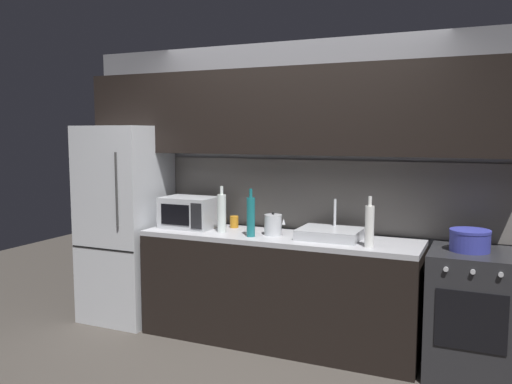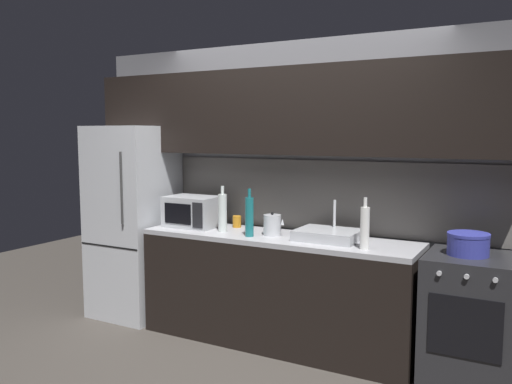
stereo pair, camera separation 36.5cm
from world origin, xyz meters
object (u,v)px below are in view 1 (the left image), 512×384
(refrigerator, at_px, (126,223))
(microwave, at_px, (190,212))
(kettle, at_px, (273,225))
(mug_amber, at_px, (234,222))
(wine_bottle_teal, at_px, (251,216))
(cooking_pot, at_px, (470,240))
(oven_range, at_px, (472,314))
(wine_bottle_clear, at_px, (222,213))
(wine_bottle_white, at_px, (369,226))

(refrigerator, height_order, microwave, refrigerator)
(kettle, xyz_separation_m, mug_amber, (-0.44, 0.18, -0.03))
(microwave, xyz_separation_m, wine_bottle_teal, (0.66, -0.16, 0.03))
(kettle, distance_m, cooking_pot, 1.48)
(kettle, bearing_deg, refrigerator, 179.62)
(oven_range, xyz_separation_m, kettle, (-1.52, -0.01, 0.53))
(oven_range, xyz_separation_m, wine_bottle_clear, (-1.96, -0.07, 0.61))
(microwave, distance_m, wine_bottle_teal, 0.68)
(cooking_pot, bearing_deg, oven_range, -2.29)
(kettle, relative_size, wine_bottle_teal, 0.50)
(refrigerator, bearing_deg, microwave, 1.55)
(cooking_pot, bearing_deg, wine_bottle_teal, -175.06)
(refrigerator, distance_m, mug_amber, 1.06)
(refrigerator, relative_size, wine_bottle_teal, 4.64)
(kettle, distance_m, wine_bottle_clear, 0.45)
(refrigerator, xyz_separation_m, oven_range, (3.00, -0.00, -0.44))
(refrigerator, bearing_deg, mug_amber, 9.10)
(wine_bottle_white, bearing_deg, mug_amber, 165.56)
(refrigerator, distance_m, wine_bottle_white, 2.30)
(kettle, bearing_deg, wine_bottle_clear, -172.50)
(wine_bottle_teal, bearing_deg, mug_amber, 134.27)
(kettle, bearing_deg, wine_bottle_white, -10.15)
(wine_bottle_teal, bearing_deg, microwave, 166.52)
(cooking_pot, bearing_deg, wine_bottle_clear, -177.98)
(refrigerator, relative_size, kettle, 9.32)
(kettle, height_order, wine_bottle_teal, wine_bottle_teal)
(oven_range, bearing_deg, wine_bottle_teal, -175.21)
(refrigerator, xyz_separation_m, cooking_pot, (2.97, 0.00, 0.08))
(wine_bottle_white, xyz_separation_m, cooking_pot, (0.67, 0.16, -0.08))
(oven_range, bearing_deg, wine_bottle_white, -167.75)
(oven_range, height_order, wine_bottle_teal, wine_bottle_teal)
(microwave, xyz_separation_m, mug_amber, (0.36, 0.15, -0.08))
(wine_bottle_clear, height_order, wine_bottle_white, wine_bottle_clear)
(kettle, xyz_separation_m, wine_bottle_teal, (-0.14, -0.13, 0.08))
(wine_bottle_teal, relative_size, wine_bottle_white, 1.04)
(oven_range, xyz_separation_m, wine_bottle_teal, (-1.66, -0.14, 0.61))
(refrigerator, height_order, wine_bottle_teal, refrigerator)
(wine_bottle_teal, bearing_deg, wine_bottle_white, -0.89)
(wine_bottle_teal, relative_size, wine_bottle_clear, 1.00)
(refrigerator, distance_m, microwave, 0.69)
(wine_bottle_teal, xyz_separation_m, wine_bottle_white, (0.95, -0.01, -0.01))
(microwave, height_order, cooking_pot, microwave)
(oven_range, distance_m, wine_bottle_teal, 1.77)
(wine_bottle_teal, bearing_deg, cooking_pot, 4.94)
(microwave, height_order, mug_amber, microwave)
(mug_amber, relative_size, cooking_pot, 0.37)
(microwave, distance_m, wine_bottle_clear, 0.37)
(mug_amber, bearing_deg, wine_bottle_white, -14.44)
(mug_amber, xyz_separation_m, cooking_pot, (1.92, -0.17, 0.03))
(oven_range, distance_m, microwave, 2.39)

